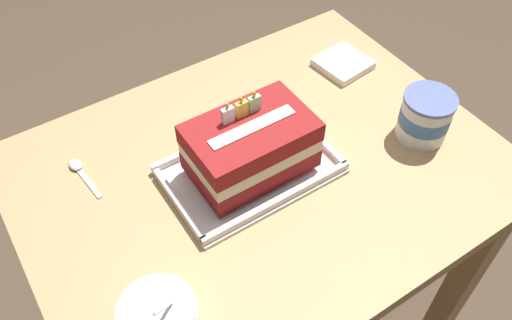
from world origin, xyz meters
TOP-DOWN VIEW (x-y plane):
  - dining_table at (0.00, 0.00)m, footprint 0.98×0.75m
  - foil_tray at (-0.03, 0.00)m, footprint 0.34×0.22m
  - birthday_cake at (-0.03, 0.00)m, footprint 0.24×0.15m
  - bowl_stack at (-0.33, -0.19)m, footprint 0.13×0.13m
  - ice_cream_tub at (0.34, -0.11)m, footprint 0.11×0.11m
  - serving_spoon_near_tray at (-0.32, 0.20)m, footprint 0.03×0.12m
  - napkin_pile at (0.35, 0.17)m, footprint 0.13×0.13m

SIDE VIEW (x-z plane):
  - dining_table at x=0.00m, z-range 0.26..1.03m
  - serving_spoon_near_tray at x=-0.32m, z-range 0.77..0.78m
  - foil_tray at x=-0.03m, z-range 0.77..0.79m
  - napkin_pile at x=0.35m, z-range 0.77..0.79m
  - bowl_stack at x=-0.33m, z-range 0.74..0.85m
  - ice_cream_tub at x=0.34m, z-range 0.77..0.88m
  - birthday_cake at x=-0.03m, z-range 0.77..0.94m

